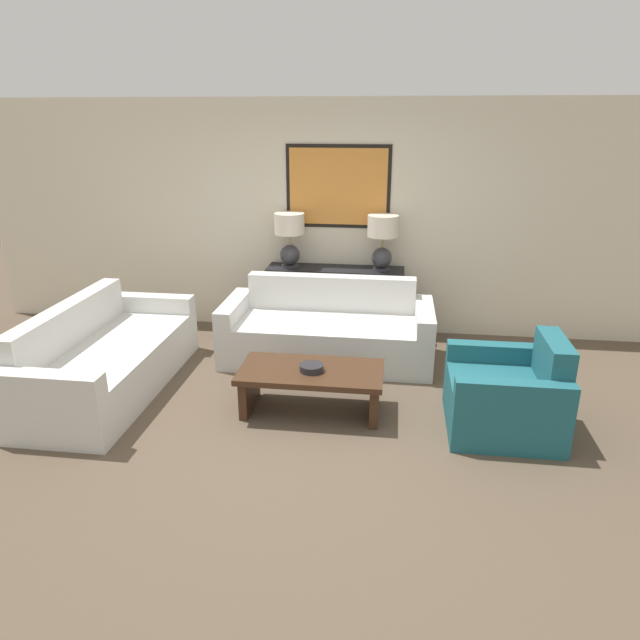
# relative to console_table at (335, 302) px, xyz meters

# --- Properties ---
(ground_plane) EXTENTS (20.00, 20.00, 0.00)m
(ground_plane) POSITION_rel_console_table_xyz_m (0.00, -2.21, -0.41)
(ground_plane) COLOR brown
(back_wall) EXTENTS (8.57, 0.12, 2.65)m
(back_wall) POSITION_rel_console_table_xyz_m (0.00, 0.27, 0.92)
(back_wall) COLOR beige
(back_wall) RESTS_ON ground_plane
(console_table) EXTENTS (1.56, 0.39, 0.81)m
(console_table) POSITION_rel_console_table_xyz_m (0.00, 0.00, 0.00)
(console_table) COLOR black
(console_table) RESTS_ON ground_plane
(table_lamp_left) EXTENTS (0.34, 0.34, 0.61)m
(table_lamp_left) POSITION_rel_console_table_xyz_m (-0.52, 0.00, 0.78)
(table_lamp_left) COLOR #333338
(table_lamp_left) RESTS_ON console_table
(table_lamp_right) EXTENTS (0.34, 0.34, 0.61)m
(table_lamp_right) POSITION_rel_console_table_xyz_m (0.52, 0.00, 0.78)
(table_lamp_right) COLOR #333338
(table_lamp_right) RESTS_ON console_table
(couch_by_back_wall) EXTENTS (2.18, 0.93, 0.82)m
(couch_by_back_wall) POSITION_rel_console_table_xyz_m (0.00, -0.69, -0.12)
(couch_by_back_wall) COLOR silver
(couch_by_back_wall) RESTS_ON ground_plane
(couch_by_side) EXTENTS (0.93, 2.18, 0.82)m
(couch_by_side) POSITION_rel_console_table_xyz_m (-1.98, -1.69, -0.12)
(couch_by_side) COLOR silver
(couch_by_side) RESTS_ON ground_plane
(coffee_table) EXTENTS (1.24, 0.62, 0.40)m
(coffee_table) POSITION_rel_console_table_xyz_m (-0.00, -1.88, -0.11)
(coffee_table) COLOR #3D2616
(coffee_table) RESTS_ON ground_plane
(decorative_bowl) EXTENTS (0.20, 0.20, 0.06)m
(decorative_bowl) POSITION_rel_console_table_xyz_m (0.01, -1.91, 0.03)
(decorative_bowl) COLOR #232328
(decorative_bowl) RESTS_ON coffee_table
(armchair_near_back_wall) EXTENTS (0.88, 0.89, 0.81)m
(armchair_near_back_wall) POSITION_rel_console_table_xyz_m (1.63, -1.94, -0.12)
(armchair_near_back_wall) COLOR #1E5B66
(armchair_near_back_wall) RESTS_ON ground_plane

